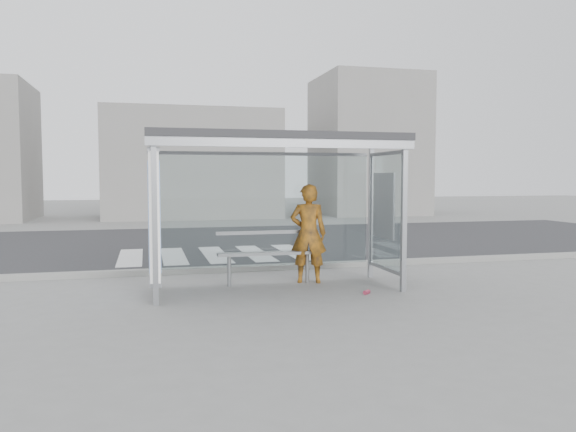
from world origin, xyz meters
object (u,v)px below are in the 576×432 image
object	(u,v)px
bus_shelter	(254,172)
person	(308,234)
bench	(269,253)
soda_can	(367,292)

from	to	relation	value
bus_shelter	person	bearing A→B (deg)	21.28
bus_shelter	person	distance (m)	1.59
bench	soda_can	distance (m)	1.92
bus_shelter	bench	world-z (taller)	bus_shelter
bench	soda_can	bearing A→B (deg)	-42.29
person	soda_can	xyz separation A→B (m)	(0.63, -1.22, -0.85)
bus_shelter	soda_can	world-z (taller)	bus_shelter
soda_can	bench	bearing A→B (deg)	137.71
bus_shelter	person	xyz separation A→B (m)	(1.08, 0.42, -1.09)
person	bench	xyz separation A→B (m)	(-0.73, 0.02, -0.33)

